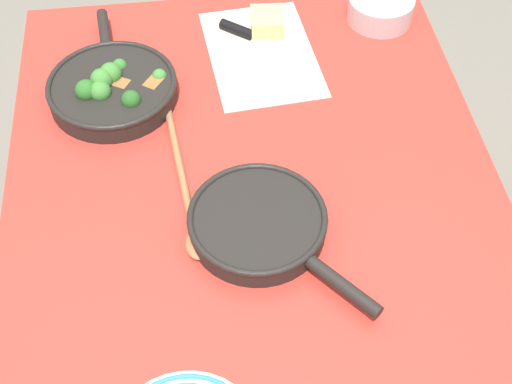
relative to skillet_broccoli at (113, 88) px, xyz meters
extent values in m
plane|color=slate|center=(0.31, 0.26, -0.76)|extent=(14.00, 14.00, 0.00)
cube|color=red|center=(0.31, 0.26, -0.04)|extent=(1.27, 0.93, 0.03)
cylinder|color=#BCBCC1|center=(-0.27, -0.15, -0.41)|extent=(0.05, 0.05, 0.70)
cylinder|color=#BCBCC1|center=(-0.27, 0.67, -0.41)|extent=(0.05, 0.05, 0.70)
cylinder|color=black|center=(0.00, 0.00, -0.01)|extent=(0.26, 0.26, 0.04)
torus|color=black|center=(0.00, 0.00, 0.01)|extent=(0.27, 0.27, 0.01)
cylinder|color=black|center=(-0.19, -0.02, 0.00)|extent=(0.13, 0.04, 0.02)
cylinder|color=#357027|center=(-0.02, 0.00, -0.01)|extent=(0.02, 0.02, 0.02)
sphere|color=#428438|center=(-0.02, 0.00, 0.02)|extent=(0.05, 0.05, 0.05)
cylinder|color=#357027|center=(0.00, -0.02, -0.01)|extent=(0.02, 0.02, 0.03)
sphere|color=#428438|center=(0.00, -0.02, 0.02)|extent=(0.05, 0.05, 0.05)
cylinder|color=#205218|center=(0.06, 0.04, -0.01)|extent=(0.01, 0.01, 0.02)
sphere|color=#286023|center=(0.06, 0.04, 0.02)|extent=(0.04, 0.04, 0.04)
cylinder|color=#2C6823|center=(-0.06, 0.02, -0.01)|extent=(0.01, 0.01, 0.02)
sphere|color=#387A33|center=(-0.06, 0.02, 0.01)|extent=(0.03, 0.03, 0.03)
cylinder|color=#357027|center=(-0.01, 0.10, -0.01)|extent=(0.01, 0.01, 0.02)
sphere|color=#428438|center=(-0.01, 0.10, 0.01)|extent=(0.03, 0.03, 0.03)
cylinder|color=#245B1C|center=(0.03, -0.05, -0.01)|extent=(0.02, 0.02, 0.02)
sphere|color=#2D6B28|center=(0.03, -0.05, 0.02)|extent=(0.04, 0.04, 0.04)
cylinder|color=#357027|center=(0.03, -0.02, -0.01)|extent=(0.02, 0.02, 0.02)
sphere|color=#428438|center=(0.03, -0.02, 0.02)|extent=(0.04, 0.04, 0.04)
cube|color=olive|center=(0.00, 0.02, 0.00)|extent=(0.05, 0.05, 0.03)
cube|color=#AD7F4C|center=(0.04, 0.04, 0.00)|extent=(0.04, 0.04, 0.03)
cube|color=olive|center=(0.01, 0.09, 0.00)|extent=(0.05, 0.05, 0.03)
cylinder|color=black|center=(0.38, 0.25, -0.01)|extent=(0.24, 0.24, 0.04)
torus|color=black|center=(0.38, 0.25, 0.01)|extent=(0.25, 0.25, 0.01)
cylinder|color=black|center=(0.53, 0.38, 0.00)|extent=(0.13, 0.11, 0.02)
cylinder|color=#E5CC60|center=(0.38, 0.25, -0.01)|extent=(0.20, 0.20, 0.02)
cylinder|color=#996B42|center=(0.22, 0.13, -0.02)|extent=(0.32, 0.05, 0.02)
ellipsoid|color=#996B42|center=(0.40, 0.14, -0.02)|extent=(0.07, 0.05, 0.02)
cube|color=silver|center=(-0.10, 0.32, -0.03)|extent=(0.36, 0.26, 0.00)
cube|color=silver|center=(-0.11, 0.37, -0.03)|extent=(0.11, 0.13, 0.01)
cylinder|color=black|center=(-0.18, 0.28, -0.02)|extent=(0.07, 0.08, 0.02)
cube|color=#EFD67A|center=(-0.18, 0.35, -0.01)|extent=(0.09, 0.08, 0.04)
cylinder|color=#B7B7BC|center=(-0.19, 0.61, 0.00)|extent=(0.15, 0.15, 0.06)
camera|label=1|loc=(1.13, 0.16, 1.00)|focal=50.00mm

